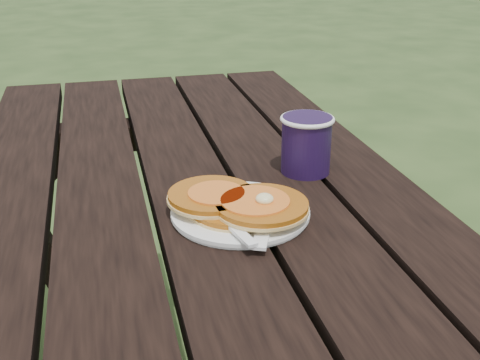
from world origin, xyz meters
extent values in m
cube|color=black|center=(0.00, 0.00, 0.73)|extent=(0.75, 1.80, 0.04)
cylinder|color=white|center=(0.05, 0.01, 0.76)|extent=(0.21, 0.21, 0.01)
cylinder|color=#AD5D13|center=(0.05, 0.01, 0.77)|extent=(0.14, 0.14, 0.01)
cylinder|color=#AD5D13|center=(0.01, 0.03, 0.78)|extent=(0.13, 0.13, 0.01)
cylinder|color=#AD5D13|center=(0.08, -0.02, 0.78)|extent=(0.14, 0.14, 0.01)
cylinder|color=#CC601D|center=(0.07, -0.01, 0.79)|extent=(0.10, 0.10, 0.00)
ellipsoid|color=#F4E59E|center=(0.08, -0.02, 0.79)|extent=(0.03, 0.03, 0.02)
cube|color=white|center=(0.08, -0.03, 0.76)|extent=(0.09, 0.17, 0.00)
cylinder|color=#1C0D30|center=(0.21, 0.15, 0.80)|extent=(0.09, 0.09, 0.10)
torus|color=white|center=(0.21, 0.15, 0.85)|extent=(0.09, 0.09, 0.01)
cylinder|color=black|center=(0.21, 0.15, 0.85)|extent=(0.08, 0.08, 0.01)
camera|label=1|loc=(-0.14, -0.78, 1.17)|focal=45.00mm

